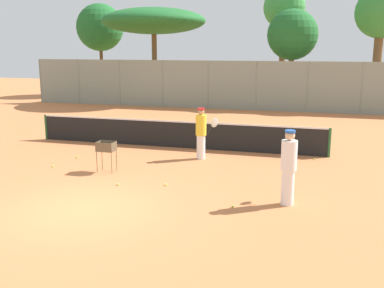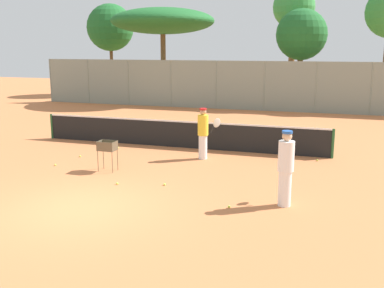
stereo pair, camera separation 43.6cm
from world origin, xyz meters
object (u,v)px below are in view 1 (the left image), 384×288
at_px(tennis_net, 175,134).
at_px(player_red_cap, 201,133).
at_px(parked_car, 334,98).
at_px(ball_cart, 106,149).
at_px(player_white_outfit, 289,167).

xyz_separation_m(tennis_net, player_red_cap, (1.46, -1.48, 0.38)).
distance_m(player_red_cap, parked_car, 16.41).
bearing_deg(parked_car, ball_cart, -111.82).
relative_size(player_red_cap, ball_cart, 1.86).
distance_m(tennis_net, ball_cart, 4.08).
xyz_separation_m(player_red_cap, ball_cart, (-2.46, -2.47, -0.20)).
relative_size(tennis_net, player_red_cap, 6.48).
relative_size(player_white_outfit, player_red_cap, 1.05).
height_order(player_red_cap, parked_car, player_red_cap).
bearing_deg(player_white_outfit, player_red_cap, 50.25).
distance_m(player_white_outfit, ball_cart, 5.98).
xyz_separation_m(tennis_net, player_white_outfit, (4.77, -5.48, 0.43)).
bearing_deg(tennis_net, ball_cart, -104.32).
xyz_separation_m(player_white_outfit, ball_cart, (-5.77, 1.53, -0.25)).
bearing_deg(ball_cart, player_white_outfit, -14.83).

